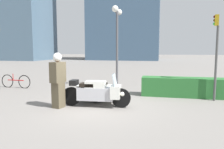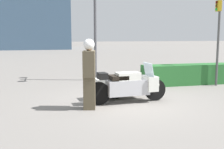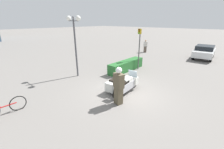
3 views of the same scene
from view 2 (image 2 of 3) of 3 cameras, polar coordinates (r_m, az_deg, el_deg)
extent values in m
plane|color=slate|center=(8.32, 2.49, -5.73)|extent=(160.00, 160.00, 0.00)
cylinder|color=black|center=(8.61, 8.74, -3.08)|extent=(0.67, 0.15, 0.66)
cylinder|color=black|center=(7.97, -2.75, -3.88)|extent=(0.67, 0.15, 0.66)
cylinder|color=black|center=(8.77, 0.70, -3.27)|extent=(0.52, 0.14, 0.52)
cube|color=#B7B7BC|center=(8.23, 3.22, -2.62)|extent=(1.28, 0.52, 0.45)
cube|color=silver|center=(8.18, 3.24, -0.38)|extent=(0.71, 0.45, 0.24)
cube|color=black|center=(8.08, 1.36, -0.62)|extent=(0.53, 0.44, 0.12)
cube|color=silver|center=(8.49, 7.67, -1.73)|extent=(0.36, 0.60, 0.44)
cube|color=silver|center=(8.42, 7.44, 1.04)|extent=(0.15, 0.56, 0.40)
sphere|color=white|center=(8.61, 9.03, -2.09)|extent=(0.18, 0.18, 0.18)
cube|color=silver|center=(8.76, 1.05, -2.30)|extent=(1.45, 0.66, 0.50)
sphere|color=silver|center=(8.97, 4.67, -1.92)|extent=(0.48, 0.48, 0.47)
cube|color=black|center=(8.72, 1.06, -0.43)|extent=(0.81, 0.53, 0.09)
cube|color=black|center=(7.92, -1.98, -0.28)|extent=(0.27, 0.40, 0.18)
cube|color=brown|center=(7.56, -4.61, -3.73)|extent=(0.38, 0.42, 0.87)
cube|color=brown|center=(7.45, -4.67, 2.18)|extent=(0.42, 0.57, 0.69)
sphere|color=tan|center=(7.41, -4.71, 5.76)|extent=(0.24, 0.24, 0.24)
sphere|color=white|center=(7.41, -4.72, 6.08)|extent=(0.30, 0.30, 0.30)
cube|color=#28662D|center=(11.72, 15.07, 0.02)|extent=(3.75, 0.77, 0.81)
cylinder|color=#4C4C51|center=(12.28, -3.43, 8.11)|extent=(0.12, 0.12, 4.00)
cylinder|color=#4C4C4C|center=(11.71, 20.69, 4.87)|extent=(0.09, 0.09, 2.88)
cube|color=#B79319|center=(11.73, 20.84, 12.90)|extent=(0.18, 0.28, 0.40)
sphere|color=#410707|center=(11.71, 20.55, 13.56)|extent=(0.11, 0.11, 0.11)
sphere|color=#462D06|center=(11.70, 20.52, 12.93)|extent=(0.11, 0.11, 0.11)
sphere|color=green|center=(11.69, 20.49, 12.30)|extent=(0.11, 0.11, 0.11)
camera|label=1|loc=(4.67, 69.04, 3.06)|focal=35.00mm
camera|label=3|loc=(5.38, -67.01, 23.98)|focal=24.00mm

